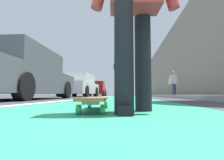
{
  "coord_description": "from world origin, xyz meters",
  "views": [
    {
      "loc": [
        -0.46,
        -0.26,
        0.14
      ],
      "look_at": [
        8.09,
        0.52,
        0.83
      ],
      "focal_mm": 28.97,
      "sensor_mm": 36.0,
      "label": 1
    }
  ],
  "objects_px": {
    "pedestrian_distant": "(174,82)",
    "traffic_light": "(115,74)",
    "parked_car_near": "(21,75)",
    "parked_car_mid": "(79,86)",
    "parked_car_far": "(96,89)",
    "skateboard": "(95,100)"
  },
  "relations": [
    {
      "from": "skateboard",
      "to": "parked_car_far",
      "type": "distance_m",
      "value": 17.34
    },
    {
      "from": "parked_car_near",
      "to": "parked_car_far",
      "type": "height_order",
      "value": "parked_car_near"
    },
    {
      "from": "parked_car_near",
      "to": "pedestrian_distant",
      "type": "distance_m",
      "value": 8.64
    },
    {
      "from": "pedestrian_distant",
      "to": "traffic_light",
      "type": "bearing_deg",
      "value": 19.0
    },
    {
      "from": "parked_car_mid",
      "to": "parked_car_far",
      "type": "height_order",
      "value": "parked_car_mid"
    },
    {
      "from": "parked_car_far",
      "to": "pedestrian_distant",
      "type": "height_order",
      "value": "pedestrian_distant"
    },
    {
      "from": "parked_car_far",
      "to": "pedestrian_distant",
      "type": "xyz_separation_m",
      "value": [
        -7.3,
        -6.1,
        0.2
      ]
    },
    {
      "from": "skateboard",
      "to": "parked_car_mid",
      "type": "relative_size",
      "value": 0.2
    },
    {
      "from": "parked_car_near",
      "to": "parked_car_mid",
      "type": "distance_m",
      "value": 6.7
    },
    {
      "from": "parked_car_far",
      "to": "traffic_light",
      "type": "distance_m",
      "value": 6.72
    },
    {
      "from": "parked_car_near",
      "to": "parked_car_mid",
      "type": "height_order",
      "value": "parked_car_mid"
    },
    {
      "from": "parked_car_near",
      "to": "parked_car_far",
      "type": "xyz_separation_m",
      "value": [
        13.59,
        0.18,
        -0.01
      ]
    },
    {
      "from": "parked_car_mid",
      "to": "pedestrian_distant",
      "type": "bearing_deg",
      "value": -93.88
    },
    {
      "from": "parked_car_near",
      "to": "parked_car_far",
      "type": "relative_size",
      "value": 1.02
    },
    {
      "from": "parked_car_near",
      "to": "pedestrian_distant",
      "type": "xyz_separation_m",
      "value": [
        6.29,
        -5.92,
        0.19
      ]
    },
    {
      "from": "traffic_light",
      "to": "pedestrian_distant",
      "type": "relative_size",
      "value": 2.81
    },
    {
      "from": "skateboard",
      "to": "traffic_light",
      "type": "distance_m",
      "value": 23.42
    },
    {
      "from": "parked_car_far",
      "to": "parked_car_mid",
      "type": "bearing_deg",
      "value": -179.14
    },
    {
      "from": "parked_car_near",
      "to": "pedestrian_distant",
      "type": "relative_size",
      "value": 2.92
    },
    {
      "from": "parked_car_mid",
      "to": "parked_car_far",
      "type": "xyz_separation_m",
      "value": [
        6.89,
        0.1,
        -0.03
      ]
    },
    {
      "from": "skateboard",
      "to": "parked_car_near",
      "type": "bearing_deg",
      "value": 39.58
    },
    {
      "from": "pedestrian_distant",
      "to": "parked_car_near",
      "type": "bearing_deg",
      "value": 136.73
    }
  ]
}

